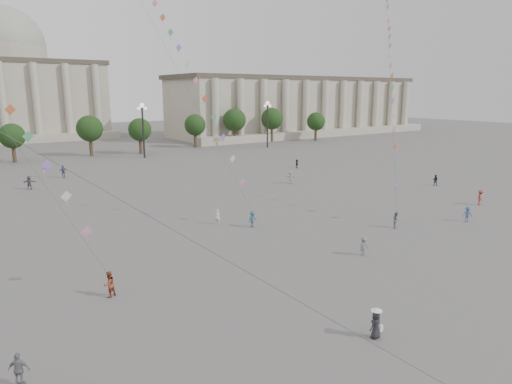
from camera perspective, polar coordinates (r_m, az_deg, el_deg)
ground at (r=27.00m, az=12.79°, el=-16.04°), size 360.00×360.00×0.00m
hall_east at (r=143.74m, az=5.53°, el=10.64°), size 84.00×26.22×17.20m
hall_central at (r=146.01m, az=-28.44°, el=11.54°), size 48.30×34.30×35.50m
tree_row at (r=95.66m, az=-24.15°, el=6.94°), size 137.12×5.12×8.00m
lamp_post_mid_east at (r=91.95m, az=-13.99°, el=8.70°), size 2.00×0.90×10.65m
lamp_post_far_east at (r=106.44m, az=1.45°, el=9.51°), size 2.00×0.90×10.65m
person_crowd_0 at (r=74.92m, az=-22.97°, el=2.37°), size 1.11×0.46×1.89m
person_crowd_6 at (r=37.31m, az=13.33°, el=-6.61°), size 1.05×0.67×1.55m
person_crowd_7 at (r=64.78m, az=4.31°, el=1.89°), size 1.76×0.64×1.87m
person_crowd_8 at (r=58.30m, az=26.24°, el=-0.62°), size 1.26×1.25×1.74m
person_crowd_9 at (r=78.27m, az=5.13°, el=3.55°), size 1.24×1.31×1.48m
person_crowd_12 at (r=67.74m, az=-26.48°, el=1.06°), size 1.78×1.28×1.85m
person_crowd_13 at (r=44.90m, az=-4.83°, el=-3.11°), size 0.63×0.64×1.49m
person_crowd_14 at (r=50.25m, az=24.92°, el=-2.54°), size 1.14×1.04×1.54m
person_crowd_15 at (r=68.00m, az=21.50°, el=1.39°), size 0.83×0.90×1.50m
person_crowd_18 at (r=76.41m, az=-24.90°, el=2.32°), size 1.11×1.30×1.74m
tourist_3 at (r=23.89m, az=-27.52°, el=-19.08°), size 0.99×0.82×1.58m
kite_flyer_0 at (r=30.79m, az=-17.89°, el=-10.91°), size 1.01×0.92×1.70m
kite_flyer_1 at (r=43.75m, az=-0.44°, el=-3.42°), size 1.11×0.77×1.58m
kite_flyer_2 at (r=45.58m, az=17.12°, el=-3.35°), size 0.96×0.94×1.56m
hat_person at (r=25.69m, az=14.77°, el=-15.62°), size 0.80×0.60×1.69m
kite_train_east at (r=71.62m, az=16.24°, el=19.40°), size 37.41×34.98×64.17m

